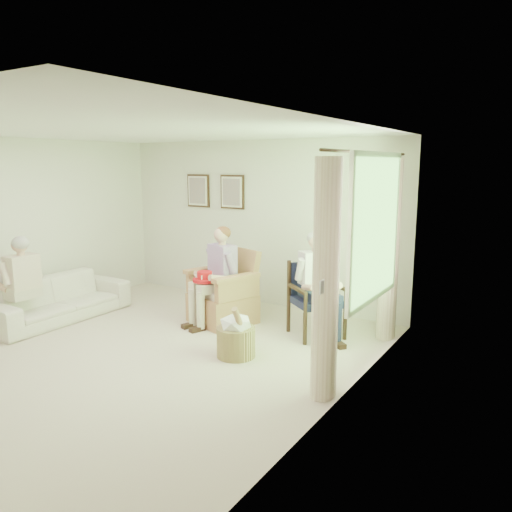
% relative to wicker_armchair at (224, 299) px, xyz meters
% --- Properties ---
extents(floor, '(5.50, 5.50, 0.00)m').
position_rel_wicker_armchair_xyz_m(floor, '(-0.16, -1.61, -0.33)').
color(floor, beige).
rests_on(floor, ground).
extents(back_wall, '(5.00, 0.04, 2.60)m').
position_rel_wicker_armchair_xyz_m(back_wall, '(-0.16, 1.14, 0.97)').
color(back_wall, silver).
rests_on(back_wall, ground).
extents(left_wall, '(0.04, 5.50, 2.60)m').
position_rel_wicker_armchair_xyz_m(left_wall, '(-2.66, -1.61, 0.97)').
color(left_wall, silver).
rests_on(left_wall, ground).
extents(right_wall, '(0.04, 5.50, 2.60)m').
position_rel_wicker_armchair_xyz_m(right_wall, '(2.34, -1.61, 0.97)').
color(right_wall, silver).
rests_on(right_wall, ground).
extents(ceiling, '(5.00, 5.50, 0.02)m').
position_rel_wicker_armchair_xyz_m(ceiling, '(-0.16, -1.61, 2.27)').
color(ceiling, white).
rests_on(ceiling, back_wall).
extents(window, '(0.13, 2.50, 1.63)m').
position_rel_wicker_armchair_xyz_m(window, '(2.31, -0.41, 1.25)').
color(window, '#2D6B23').
rests_on(window, right_wall).
extents(curtain_left, '(0.34, 0.34, 2.30)m').
position_rel_wicker_armchair_xyz_m(curtain_left, '(2.17, -1.39, 0.82)').
color(curtain_left, beige).
rests_on(curtain_left, ground).
extents(curtain_right, '(0.34, 0.34, 2.30)m').
position_rel_wicker_armchair_xyz_m(curtain_right, '(2.17, 0.57, 0.82)').
color(curtain_right, beige).
rests_on(curtain_right, ground).
extents(framed_print_left, '(0.45, 0.05, 0.55)m').
position_rel_wicker_armchair_xyz_m(framed_print_left, '(-1.31, 1.10, 1.45)').
color(framed_print_left, '#382114').
rests_on(framed_print_left, back_wall).
extents(framed_print_right, '(0.45, 0.05, 0.55)m').
position_rel_wicker_armchair_xyz_m(framed_print_right, '(-0.61, 1.10, 1.45)').
color(framed_print_right, '#382114').
rests_on(framed_print_right, back_wall).
extents(wicker_armchair, '(0.81, 0.81, 1.04)m').
position_rel_wicker_armchair_xyz_m(wicker_armchair, '(0.00, 0.00, 0.00)').
color(wicker_armchair, tan).
rests_on(wicker_armchair, ground).
extents(wood_armchair, '(0.62, 0.58, 0.95)m').
position_rel_wicker_armchair_xyz_m(wood_armchair, '(1.38, 0.23, 0.19)').
color(wood_armchair, black).
rests_on(wood_armchair, ground).
extents(sofa, '(2.08, 0.81, 0.61)m').
position_rel_wicker_armchair_xyz_m(sofa, '(-2.11, -1.19, -0.03)').
color(sofa, white).
rests_on(sofa, ground).
extents(person_wicker, '(0.40, 0.62, 1.35)m').
position_rel_wicker_armchair_xyz_m(person_wicker, '(0.00, -0.14, 0.46)').
color(person_wicker, beige).
rests_on(person_wicker, ground).
extents(person_dark, '(0.40, 0.62, 1.35)m').
position_rel_wicker_armchair_xyz_m(person_dark, '(1.38, 0.08, 0.46)').
color(person_dark, '#1B213B').
rests_on(person_dark, ground).
extents(person_sofa, '(0.42, 0.62, 1.27)m').
position_rel_wicker_armchair_xyz_m(person_sofa, '(-2.11, -1.78, 0.39)').
color(person_sofa, beige).
rests_on(person_sofa, ground).
extents(red_hat, '(0.33, 0.33, 0.14)m').
position_rel_wicker_armchair_xyz_m(red_hat, '(-0.08, -0.33, 0.37)').
color(red_hat, red).
rests_on(red_hat, person_wicker).
extents(hatbox, '(0.57, 0.57, 0.67)m').
position_rel_wicker_armchair_xyz_m(hatbox, '(0.89, -1.01, -0.07)').
color(hatbox, tan).
rests_on(hatbox, ground).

